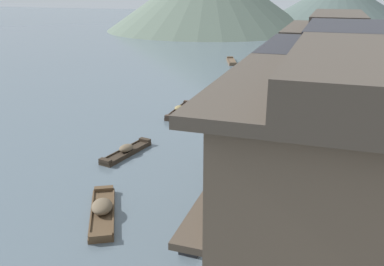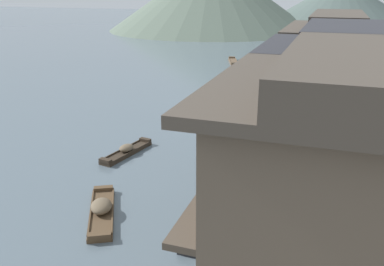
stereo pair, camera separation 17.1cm
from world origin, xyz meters
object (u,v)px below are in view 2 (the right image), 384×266
at_px(boat_moored_far, 202,227).
at_px(house_waterfront_second, 336,143).
at_px(boat_upstream_distant, 280,92).
at_px(house_waterfront_nearest, 341,234).
at_px(house_waterfront_tall, 329,96).
at_px(boat_moored_third, 127,151).
at_px(boat_moored_second, 180,111).
at_px(mooring_post_dock_mid, 252,209).
at_px(boat_midriver_upstream, 233,62).
at_px(boat_moored_nearest, 102,210).
at_px(boat_midriver_drifting, 235,156).

height_order(boat_moored_far, house_waterfront_second, house_waterfront_second).
bearing_deg(boat_moored_far, boat_upstream_distant, 89.84).
distance_m(house_waterfront_nearest, house_waterfront_tall, 14.02).
height_order(boat_moored_third, house_waterfront_tall, house_waterfront_tall).
relative_size(boat_moored_second, mooring_post_dock_mid, 6.03).
relative_size(boat_moored_second, boat_midriver_upstream, 0.94).
xyz_separation_m(boat_moored_second, mooring_post_dock_mid, (9.89, -16.95, 1.01)).
height_order(boat_moored_nearest, boat_midriver_upstream, boat_moored_nearest).
distance_m(boat_moored_nearest, boat_moored_third, 7.91).
xyz_separation_m(boat_midriver_upstream, mooring_post_dock_mid, (11.50, -44.26, 1.08)).
bearing_deg(boat_midriver_upstream, house_waterfront_tall, -69.09).
bearing_deg(boat_moored_third, boat_moored_second, 89.88).
bearing_deg(boat_moored_third, boat_moored_nearest, -71.43).
bearing_deg(house_waterfront_second, mooring_post_dock_mid, 169.81).
bearing_deg(house_waterfront_second, house_waterfront_nearest, -88.47).
relative_size(house_waterfront_nearest, mooring_post_dock_mid, 9.92).
distance_m(boat_midriver_drifting, house_waterfront_tall, 7.47).
relative_size(boat_moored_second, boat_moored_third, 1.12).
bearing_deg(boat_moored_far, house_waterfront_tall, 56.04).
xyz_separation_m(boat_midriver_drifting, mooring_post_dock_mid, (2.70, -8.29, 1.08)).
distance_m(boat_moored_nearest, boat_upstream_distant, 27.72).
bearing_deg(boat_midriver_upstream, house_waterfront_nearest, -73.83).
distance_m(boat_moored_nearest, boat_moored_far, 5.17).
bearing_deg(boat_moored_third, house_waterfront_tall, 1.39).
relative_size(boat_moored_third, house_waterfront_tall, 0.54).
xyz_separation_m(boat_moored_second, house_waterfront_second, (13.10, -17.52, 4.88)).
bearing_deg(boat_moored_second, house_waterfront_tall, -38.34).
bearing_deg(house_waterfront_tall, mooring_post_dock_mid, -111.59).
bearing_deg(boat_midriver_upstream, mooring_post_dock_mid, -75.43).
height_order(boat_moored_far, boat_midriver_drifting, boat_midriver_drifting).
bearing_deg(boat_moored_second, house_waterfront_second, -53.22).
bearing_deg(boat_moored_second, house_waterfront_nearest, -61.06).
height_order(boat_midriver_drifting, mooring_post_dock_mid, mooring_post_dock_mid).
bearing_deg(boat_moored_nearest, house_waterfront_tall, 37.59).
bearing_deg(boat_moored_nearest, boat_moored_second, 97.99).
relative_size(house_waterfront_nearest, house_waterfront_second, 1.00).
distance_m(boat_midriver_upstream, house_waterfront_tall, 40.24).
relative_size(boat_moored_nearest, boat_upstream_distant, 1.22).
height_order(boat_moored_far, boat_midriver_upstream, boat_midriver_upstream).
height_order(boat_moored_third, boat_midriver_drifting, boat_moored_third).
height_order(boat_midriver_upstream, house_waterfront_nearest, house_waterfront_nearest).
bearing_deg(house_waterfront_tall, boat_moored_nearest, -142.41).
distance_m(boat_moored_nearest, boat_midriver_drifting, 10.28).
xyz_separation_m(boat_moored_second, boat_moored_far, (7.65, -17.41, -0.08)).
relative_size(boat_moored_third, house_waterfront_nearest, 0.54).
height_order(boat_midriver_drifting, boat_midriver_upstream, same).
distance_m(house_waterfront_second, house_waterfront_tall, 7.54).
xyz_separation_m(boat_moored_nearest, house_waterfront_nearest, (10.78, -6.20, 4.82)).
xyz_separation_m(boat_midriver_upstream, house_waterfront_second, (14.71, -44.83, 4.95)).
distance_m(boat_moored_second, boat_midriver_drifting, 11.26).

